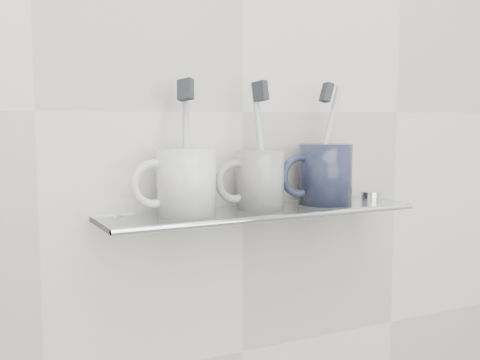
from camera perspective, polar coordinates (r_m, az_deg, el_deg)
wall_back at (r=0.97m, az=0.26°, el=6.48°), size 2.50×0.00×2.50m
shelf_glass at (r=0.93m, az=2.01°, el=-3.06°), size 0.50×0.12×0.01m
shelf_rail at (r=0.88m, az=3.78°, el=-3.57°), size 0.50×0.01×0.01m
bracket_left at (r=0.89m, az=-11.38°, el=-4.24°), size 0.02×0.03×0.02m
bracket_right at (r=1.08m, az=10.56°, el=-2.42°), size 0.02×0.03×0.02m
mug_left at (r=0.87m, az=-5.11°, el=-0.20°), size 0.10×0.10×0.10m
mug_left_handle at (r=0.86m, az=-8.16°, el=-0.36°), size 0.07×0.01×0.07m
toothbrush_left at (r=0.87m, az=-5.14°, el=3.26°), size 0.03×0.06×0.19m
bristles_left at (r=0.87m, az=-5.19°, el=8.53°), size 0.03×0.03×0.04m
mug_center at (r=0.93m, az=1.93°, el=0.01°), size 0.08×0.08×0.09m
mug_center_handle at (r=0.91m, az=-0.44°, el=-0.12°), size 0.07×0.01×0.07m
toothbrush_center at (r=0.92m, az=1.94°, el=3.45°), size 0.02×0.04×0.19m
bristles_center at (r=0.92m, az=1.96°, el=8.42°), size 0.02×0.03×0.03m
mug_right at (r=0.99m, az=8.09°, el=0.55°), size 0.11×0.11×0.10m
mug_right_handle at (r=0.96m, az=5.68°, el=0.43°), size 0.07×0.01×0.07m
toothbrush_right at (r=0.99m, az=8.14°, el=3.57°), size 0.07×0.02×0.19m
bristles_right at (r=0.99m, az=8.21°, el=8.22°), size 0.02×0.02×0.03m
chrome_cap at (r=1.05m, az=12.32°, el=-1.46°), size 0.04×0.04×0.02m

